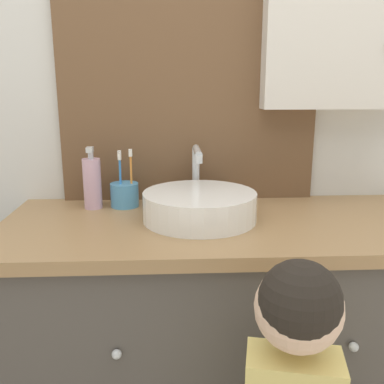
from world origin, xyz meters
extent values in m
cube|color=silver|center=(0.00, 0.63, 1.25)|extent=(3.20, 0.06, 2.50)
cube|color=brown|center=(-0.09, 0.59, 1.27)|extent=(0.84, 0.02, 0.98)
cube|color=#B2C1CC|center=(-0.09, 0.58, 1.27)|extent=(0.78, 0.01, 0.92)
cube|color=#4C4742|center=(0.00, 0.33, 0.42)|extent=(1.25, 0.50, 0.84)
cube|color=#99754C|center=(0.00, 0.33, 0.86)|extent=(1.29, 0.54, 0.03)
sphere|color=silver|center=(-0.29, 0.07, 0.63)|extent=(0.02, 0.02, 0.02)
sphere|color=silver|center=(0.29, 0.07, 0.63)|extent=(0.02, 0.02, 0.02)
cylinder|color=white|center=(-0.07, 0.34, 0.91)|extent=(0.33, 0.33, 0.08)
cylinder|color=silver|center=(-0.07, 0.34, 0.95)|extent=(0.27, 0.27, 0.01)
cylinder|color=silver|center=(-0.07, 0.53, 0.96)|extent=(0.02, 0.02, 0.18)
cylinder|color=silver|center=(-0.07, 0.46, 1.06)|extent=(0.02, 0.15, 0.02)
cylinder|color=silver|center=(-0.07, 0.38, 1.04)|extent=(0.02, 0.02, 0.02)
sphere|color=white|center=(0.02, 0.53, 0.91)|extent=(0.05, 0.05, 0.05)
cylinder|color=#4C93C6|center=(-0.30, 0.50, 0.91)|extent=(0.09, 0.09, 0.08)
cylinder|color=orange|center=(-0.28, 0.49, 0.97)|extent=(0.01, 0.01, 0.17)
cube|color=white|center=(-0.28, 0.49, 1.05)|extent=(0.01, 0.02, 0.02)
cylinder|color=#47B26B|center=(-0.32, 0.52, 0.97)|extent=(0.01, 0.01, 0.16)
cube|color=white|center=(-0.32, 0.52, 1.04)|extent=(0.01, 0.02, 0.02)
cylinder|color=#3884DB|center=(-0.31, 0.49, 0.97)|extent=(0.01, 0.01, 0.16)
cube|color=white|center=(-0.31, 0.49, 1.04)|extent=(0.01, 0.02, 0.02)
cylinder|color=#CCA3BC|center=(-0.40, 0.48, 0.95)|extent=(0.06, 0.06, 0.16)
cylinder|color=silver|center=(-0.40, 0.48, 1.04)|extent=(0.02, 0.02, 0.02)
cube|color=silver|center=(-0.40, 0.47, 1.06)|extent=(0.02, 0.03, 0.02)
sphere|color=beige|center=(0.08, -0.12, 0.85)|extent=(0.17, 0.17, 0.17)
sphere|color=black|center=(0.08, -0.14, 0.87)|extent=(0.15, 0.15, 0.15)
cylinder|color=#E0CC70|center=(0.19, 0.05, 0.68)|extent=(0.10, 0.29, 0.04)
cylinder|color=#8E56B7|center=(0.22, 0.19, 0.72)|extent=(0.02, 0.05, 0.12)
camera|label=1|loc=(-0.15, -0.83, 1.25)|focal=40.00mm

